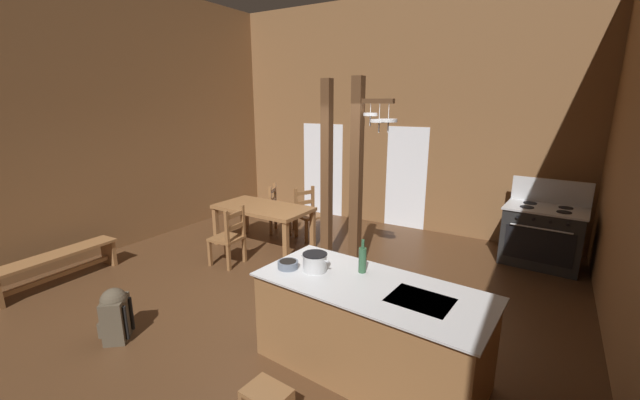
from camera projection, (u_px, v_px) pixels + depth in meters
name	position (u px, v px, depth m)	size (l,w,h in m)	color
ground_plane	(275.00, 307.00, 5.02)	(7.91, 8.65, 0.10)	#4C301C
wall_back	(393.00, 116.00, 7.77)	(7.91, 0.14, 4.50)	brown
wall_left	(92.00, 119.00, 6.26)	(0.14, 8.65, 4.50)	brown
glazed_door_back_left	(323.00, 170.00, 8.81)	(1.00, 0.01, 2.05)	white
glazed_panel_back_right	(406.00, 178.00, 7.84)	(0.84, 0.01, 2.05)	white
kitchen_island	(369.00, 328.00, 3.66)	(2.24, 1.14, 0.90)	olive
stove_range	(542.00, 235.00, 6.12)	(1.20, 0.90, 1.32)	black
support_post_with_pot_rack	(359.00, 175.00, 5.29)	(0.62, 0.24, 2.85)	brown
support_post_center	(327.00, 176.00, 5.88)	(0.14, 0.14, 2.85)	brown
dining_table	(263.00, 211.00, 6.84)	(1.72, 0.94, 0.74)	olive
ladderback_chair_near_window	(229.00, 238.00, 6.10)	(0.46, 0.46, 0.95)	brown
ladderback_chair_by_post	(280.00, 210.00, 7.65)	(0.58, 0.58, 0.95)	brown
ladderback_chair_at_table_end	(308.00, 214.00, 7.37)	(0.59, 0.59, 0.95)	brown
bench_along_left_wall	(57.00, 263.00, 5.50)	(0.42, 1.66, 0.44)	olive
backpack	(115.00, 313.00, 4.18)	(0.39, 0.39, 0.60)	#4C4233
stockpot_on_counter	(315.00, 262.00, 3.83)	(0.32, 0.25, 0.18)	silver
mixing_bowl_on_counter	(288.00, 265.00, 3.90)	(0.21, 0.21, 0.07)	slate
bottle_tall_on_counter	(362.00, 259.00, 3.78)	(0.08, 0.08, 0.34)	#2D5638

